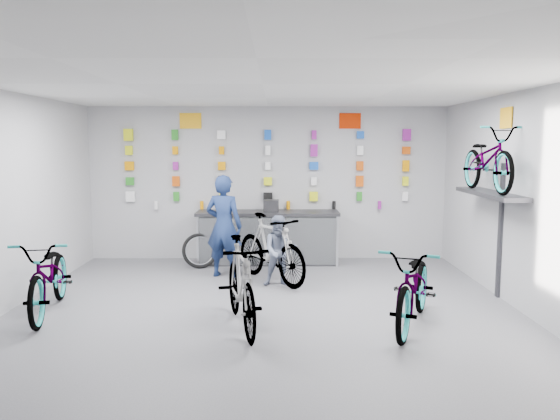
{
  "coord_description": "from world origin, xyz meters",
  "views": [
    {
      "loc": [
        0.17,
        -6.74,
        2.28
      ],
      "look_at": [
        0.22,
        1.4,
        1.29
      ],
      "focal_mm": 35.0,
      "sensor_mm": 36.0,
      "label": 1
    }
  ],
  "objects_px": {
    "counter": "(268,238)",
    "bike_left": "(50,275)",
    "clerk": "(224,226)",
    "bike_center": "(241,284)",
    "bike_right": "(415,286)",
    "customer": "(280,251)",
    "bike_service": "(271,248)"
  },
  "relations": [
    {
      "from": "counter",
      "to": "bike_left",
      "type": "xyz_separation_m",
      "value": [
        -2.88,
        -3.11,
        0.04
      ]
    },
    {
      "from": "bike_left",
      "to": "clerk",
      "type": "relative_size",
      "value": 1.13
    },
    {
      "from": "bike_center",
      "to": "bike_right",
      "type": "distance_m",
      "value": 2.16
    },
    {
      "from": "bike_left",
      "to": "clerk",
      "type": "xyz_separation_m",
      "value": [
        2.14,
        2.06,
        0.36
      ]
    },
    {
      "from": "bike_center",
      "to": "clerk",
      "type": "distance_m",
      "value": 2.74
    },
    {
      "from": "bike_center",
      "to": "customer",
      "type": "height_order",
      "value": "customer"
    },
    {
      "from": "clerk",
      "to": "bike_left",
      "type": "bearing_deg",
      "value": 59.33
    },
    {
      "from": "bike_center",
      "to": "bike_service",
      "type": "xyz_separation_m",
      "value": [
        0.34,
        2.31,
        0.0
      ]
    },
    {
      "from": "counter",
      "to": "bike_right",
      "type": "xyz_separation_m",
      "value": [
        1.89,
        -3.68,
        0.04
      ]
    },
    {
      "from": "counter",
      "to": "bike_left",
      "type": "distance_m",
      "value": 4.23
    },
    {
      "from": "customer",
      "to": "bike_center",
      "type": "bearing_deg",
      "value": -105.32
    },
    {
      "from": "bike_right",
      "to": "bike_left",
      "type": "bearing_deg",
      "value": -163.74
    },
    {
      "from": "bike_center",
      "to": "counter",
      "type": "bearing_deg",
      "value": 72.87
    },
    {
      "from": "bike_right",
      "to": "customer",
      "type": "bearing_deg",
      "value": 152.77
    },
    {
      "from": "bike_left",
      "to": "customer",
      "type": "relative_size",
      "value": 1.74
    },
    {
      "from": "bike_left",
      "to": "bike_center",
      "type": "height_order",
      "value": "bike_center"
    },
    {
      "from": "bike_left",
      "to": "counter",
      "type": "bearing_deg",
      "value": 37.06
    },
    {
      "from": "bike_service",
      "to": "customer",
      "type": "relative_size",
      "value": 1.64
    },
    {
      "from": "bike_service",
      "to": "counter",
      "type": "bearing_deg",
      "value": 57.25
    },
    {
      "from": "counter",
      "to": "bike_service",
      "type": "bearing_deg",
      "value": -87.09
    },
    {
      "from": "bike_left",
      "to": "bike_right",
      "type": "relative_size",
      "value": 1.0
    },
    {
      "from": "bike_service",
      "to": "clerk",
      "type": "xyz_separation_m",
      "value": [
        -0.81,
        0.37,
        0.32
      ]
    },
    {
      "from": "counter",
      "to": "bike_right",
      "type": "relative_size",
      "value": 1.35
    },
    {
      "from": "bike_center",
      "to": "bike_right",
      "type": "xyz_separation_m",
      "value": [
        2.16,
        0.04,
        -0.04
      ]
    },
    {
      "from": "bike_center",
      "to": "bike_service",
      "type": "bearing_deg",
      "value": 68.58
    },
    {
      "from": "bike_left",
      "to": "clerk",
      "type": "bearing_deg",
      "value": 33.74
    },
    {
      "from": "clerk",
      "to": "customer",
      "type": "bearing_deg",
      "value": 162.07
    },
    {
      "from": "bike_right",
      "to": "customer",
      "type": "relative_size",
      "value": 1.75
    },
    {
      "from": "clerk",
      "to": "bike_service",
      "type": "bearing_deg",
      "value": 170.63
    },
    {
      "from": "bike_right",
      "to": "customer",
      "type": "distance_m",
      "value": 2.61
    },
    {
      "from": "counter",
      "to": "bike_center",
      "type": "bearing_deg",
      "value": -94.16
    },
    {
      "from": "bike_left",
      "to": "bike_right",
      "type": "distance_m",
      "value": 4.8
    }
  ]
}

